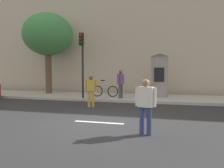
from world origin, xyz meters
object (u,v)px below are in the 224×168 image
(street_tree, at_px, (48,35))
(pedestrian_with_bag, at_px, (146,102))
(traffic_light, at_px, (82,54))
(pedestrian_in_dark_shirt, at_px, (121,82))
(poster_column, at_px, (159,75))
(bicycle_leaning, at_px, (105,91))
(pedestrian_tallest, at_px, (91,88))

(street_tree, height_order, pedestrian_with_bag, street_tree)
(street_tree, xyz_separation_m, pedestrian_with_bag, (8.29, -8.67, -3.64))
(street_tree, relative_size, pedestrian_with_bag, 3.83)
(traffic_light, relative_size, pedestrian_in_dark_shirt, 2.29)
(poster_column, distance_m, bicycle_leaning, 3.72)
(street_tree, bearing_deg, traffic_light, -32.39)
(street_tree, height_order, pedestrian_in_dark_shirt, street_tree)
(poster_column, bearing_deg, street_tree, 178.01)
(pedestrian_in_dark_shirt, xyz_separation_m, bicycle_leaning, (-1.20, 0.66, -0.64))
(poster_column, relative_size, pedestrian_in_dark_shirt, 1.63)
(pedestrian_tallest, bearing_deg, poster_column, 52.60)
(poster_column, bearing_deg, pedestrian_tallest, -127.40)
(pedestrian_with_bag, distance_m, pedestrian_tallest, 5.26)
(poster_column, xyz_separation_m, bicycle_leaning, (-3.45, -0.90, -1.05))
(traffic_light, xyz_separation_m, bicycle_leaning, (1.12, 1.18, -2.31))
(pedestrian_tallest, relative_size, pedestrian_in_dark_shirt, 0.92)
(street_tree, bearing_deg, pedestrian_tallest, -41.34)
(pedestrian_in_dark_shirt, bearing_deg, pedestrian_tallest, -109.89)
(traffic_light, bearing_deg, street_tree, 147.61)
(street_tree, distance_m, bicycle_leaning, 6.43)
(poster_column, distance_m, pedestrian_in_dark_shirt, 2.77)
(traffic_light, xyz_separation_m, street_tree, (-3.74, 2.37, 1.72))
(street_tree, bearing_deg, pedestrian_with_bag, -46.28)
(poster_column, bearing_deg, pedestrian_with_bag, -90.13)
(traffic_light, relative_size, street_tree, 0.66)
(street_tree, relative_size, pedestrian_in_dark_shirt, 3.48)
(poster_column, bearing_deg, bicycle_leaning, -165.37)
(traffic_light, distance_m, bicycle_leaning, 2.83)
(traffic_light, height_order, pedestrian_with_bag, traffic_light)
(poster_column, height_order, bicycle_leaning, poster_column)
(poster_column, height_order, pedestrian_in_dark_shirt, poster_column)
(traffic_light, xyz_separation_m, pedestrian_tallest, (1.36, -2.12, -1.91))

